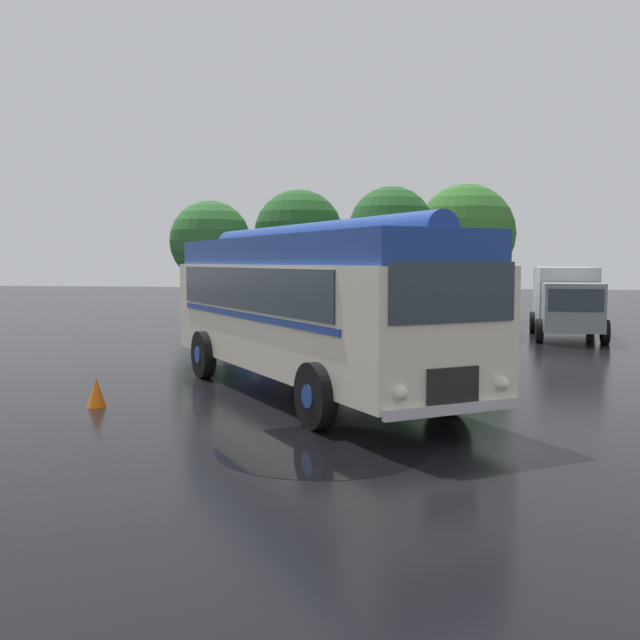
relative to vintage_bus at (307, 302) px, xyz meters
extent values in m
plane|color=black|center=(0.82, 0.28, -1.89)|extent=(120.00, 120.00, 0.00)
cube|color=silver|center=(-0.01, 0.01, -0.29)|extent=(7.99, 9.51, 2.10)
cube|color=#1E3D93|center=(-0.01, 0.01, 1.04)|extent=(7.71, 9.23, 0.56)
cylinder|color=#1E3D93|center=(-0.01, 0.01, 1.30)|extent=(6.17, 7.97, 0.60)
cube|color=#2D3842|center=(0.83, 1.01, 0.28)|extent=(4.82, 6.43, 0.84)
cube|color=#2D3842|center=(-1.20, -0.51, 0.28)|extent=(4.82, 6.43, 0.84)
cube|color=#1E3D93|center=(0.88, 0.92, -0.26)|extent=(4.93, 6.59, 0.12)
cube|color=#1E3D93|center=(-1.14, -0.59, -0.26)|extent=(4.93, 6.59, 0.12)
cube|color=#2D3842|center=(2.99, -4.01, 0.38)|extent=(1.78, 1.35, 0.88)
cube|color=black|center=(3.00, -4.01, -0.99)|extent=(0.76, 0.59, 0.56)
cube|color=silver|center=(3.01, -4.03, -1.32)|extent=(1.96, 1.50, 0.16)
sphere|color=white|center=(3.72, -3.48, -1.02)|extent=(0.22, 0.22, 0.22)
sphere|color=white|center=(2.28, -4.56, -1.02)|extent=(0.22, 0.22, 0.22)
cylinder|color=black|center=(2.89, -1.70, -1.34)|extent=(0.88, 1.05, 1.10)
cylinder|color=#1E3D93|center=(2.89, -1.70, -1.34)|extent=(0.49, 0.50, 0.39)
cylinder|color=black|center=(0.81, -3.25, -1.34)|extent=(0.88, 1.05, 1.10)
cylinder|color=#1E3D93|center=(0.81, -3.25, -1.34)|extent=(0.49, 0.50, 0.39)
cylinder|color=black|center=(-0.70, 3.11, -1.34)|extent=(0.88, 1.05, 1.10)
cylinder|color=#1E3D93|center=(-0.70, 3.11, -1.34)|extent=(0.49, 0.50, 0.39)
cylinder|color=black|center=(-2.78, 1.55, -1.34)|extent=(0.88, 1.05, 1.10)
cylinder|color=#1E3D93|center=(-2.78, 1.55, -1.34)|extent=(0.49, 0.50, 0.39)
cube|color=navy|center=(-4.33, 12.64, -1.22)|extent=(1.79, 4.24, 0.70)
cube|color=navy|center=(-4.33, 12.79, -0.55)|extent=(1.54, 2.22, 0.64)
cube|color=#2D3842|center=(-3.57, 12.78, -0.55)|extent=(0.07, 1.93, 0.50)
cube|color=#2D3842|center=(-5.09, 12.81, -0.55)|extent=(0.07, 1.93, 0.50)
cylinder|color=black|center=(-3.48, 11.32, -1.57)|extent=(0.21, 0.64, 0.64)
cylinder|color=black|center=(-5.24, 11.36, -1.57)|extent=(0.21, 0.64, 0.64)
cylinder|color=black|center=(-3.43, 13.93, -1.57)|extent=(0.21, 0.64, 0.64)
cylinder|color=black|center=(-5.19, 13.97, -1.57)|extent=(0.21, 0.64, 0.64)
cube|color=black|center=(-1.71, 13.37, -1.22)|extent=(2.25, 4.39, 0.70)
cube|color=black|center=(-1.69, 13.52, -0.55)|extent=(1.77, 2.36, 0.64)
cube|color=#2D3842|center=(-0.94, 13.42, -0.55)|extent=(0.28, 1.92, 0.50)
cube|color=#2D3842|center=(-2.44, 13.62, -0.55)|extent=(0.28, 1.92, 0.50)
cylinder|color=black|center=(-1.01, 11.97, -1.57)|extent=(0.28, 0.66, 0.64)
cylinder|color=black|center=(-2.76, 12.20, -1.57)|extent=(0.28, 0.66, 0.64)
cylinder|color=black|center=(-0.66, 14.55, -1.57)|extent=(0.28, 0.66, 0.64)
cylinder|color=black|center=(-2.41, 14.78, -1.57)|extent=(0.28, 0.66, 0.64)
cube|color=#4C5156|center=(1.27, 13.30, -1.22)|extent=(2.31, 4.41, 0.70)
cube|color=#4C5156|center=(1.25, 13.45, -0.55)|extent=(1.80, 2.38, 0.64)
cube|color=#2D3842|center=(2.00, 13.57, -0.55)|extent=(0.31, 1.91, 0.50)
cube|color=#2D3842|center=(0.50, 13.34, -0.55)|extent=(0.31, 1.91, 0.50)
cylinder|color=black|center=(2.33, 12.15, -1.57)|extent=(0.29, 0.66, 0.64)
cylinder|color=black|center=(0.59, 11.89, -1.57)|extent=(0.29, 0.66, 0.64)
cylinder|color=black|center=(1.95, 14.72, -1.57)|extent=(0.29, 0.66, 0.64)
cylinder|color=black|center=(0.20, 14.46, -1.57)|extent=(0.29, 0.66, 0.64)
cube|color=silver|center=(4.11, 12.84, -1.22)|extent=(2.06, 4.33, 0.70)
cube|color=silver|center=(4.12, 12.99, -0.55)|extent=(1.68, 2.31, 0.64)
cube|color=#2D3842|center=(4.87, 12.93, -0.55)|extent=(0.19, 1.93, 0.50)
cube|color=#2D3842|center=(3.36, 13.06, -0.55)|extent=(0.19, 1.93, 0.50)
cylinder|color=black|center=(4.87, 11.47, -1.57)|extent=(0.26, 0.66, 0.64)
cylinder|color=black|center=(3.12, 11.62, -1.57)|extent=(0.26, 0.66, 0.64)
cylinder|color=black|center=(5.10, 14.06, -1.57)|extent=(0.26, 0.66, 0.64)
cylinder|color=black|center=(3.34, 14.22, -1.57)|extent=(0.26, 0.66, 0.64)
cube|color=#B2B7BC|center=(6.87, 13.68, -0.44)|extent=(2.14, 4.01, 2.10)
cube|color=gray|center=(6.76, 10.78, -0.69)|extent=(1.96, 1.81, 1.60)
cube|color=#2D3842|center=(6.73, 9.90, -0.41)|extent=(1.70, 0.09, 0.72)
cylinder|color=black|center=(7.80, 10.80, -1.49)|extent=(0.27, 0.81, 0.80)
cylinder|color=black|center=(5.72, 10.88, -1.49)|extent=(0.27, 0.81, 0.80)
cylinder|color=black|center=(7.93, 14.37, -1.49)|extent=(0.27, 0.81, 0.80)
cylinder|color=black|center=(5.85, 14.44, -1.49)|extent=(0.27, 0.81, 0.80)
cylinder|color=#4C3823|center=(-8.58, 19.07, -0.78)|extent=(0.29, 0.29, 2.23)
sphere|color=#2D662D|center=(-8.58, 19.07, 1.78)|extent=(3.83, 3.83, 3.83)
sphere|color=#2D662D|center=(-9.12, 18.79, 1.55)|extent=(2.31, 2.31, 2.31)
cylinder|color=#4C3823|center=(-4.52, 20.15, -0.70)|extent=(0.37, 0.37, 2.40)
sphere|color=#235623|center=(-4.52, 20.15, 2.10)|extent=(4.26, 4.26, 4.26)
sphere|color=#235623|center=(-4.91, 20.21, 1.84)|extent=(2.91, 2.91, 2.91)
cylinder|color=#4C3823|center=(0.03, 18.61, -0.53)|extent=(0.26, 0.26, 2.72)
sphere|color=#235623|center=(0.03, 18.61, 2.26)|extent=(3.80, 3.80, 3.80)
sphere|color=#235623|center=(-0.02, 18.70, 2.55)|extent=(2.55, 2.55, 2.55)
cylinder|color=#4C3823|center=(3.31, 20.04, -0.75)|extent=(0.25, 0.25, 2.30)
sphere|color=#336B28|center=(3.31, 20.04, 2.09)|extent=(4.51, 4.51, 4.51)
sphere|color=#336B28|center=(3.34, 19.83, 2.24)|extent=(2.49, 2.49, 2.49)
cone|color=orange|center=(-3.57, -2.17, -1.62)|extent=(0.36, 0.36, 0.55)
cylinder|color=black|center=(1.15, -4.52, -1.89)|extent=(3.11, 3.11, 0.01)
camera|label=1|loc=(3.07, -14.97, 0.82)|focal=42.00mm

